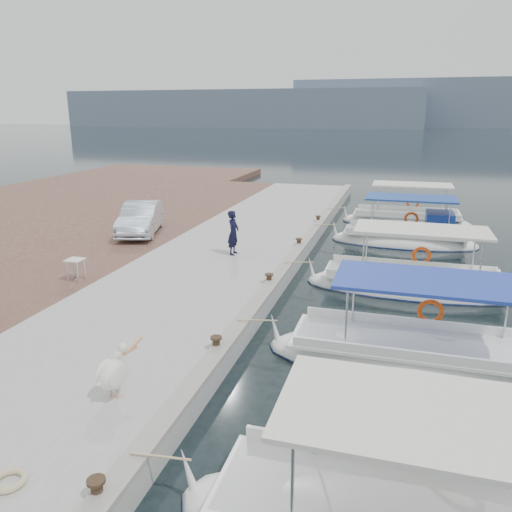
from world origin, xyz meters
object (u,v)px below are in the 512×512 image
Objects in this scene: pelican at (113,373)px; fishing_caique_e at (406,222)px; parked_car at (141,218)px; fishing_caique_b at (416,360)px; fishing_caique_d at (406,240)px; fisherman at (233,233)px; fishing_caique_c at (411,287)px.

fishing_caique_e is at bearing 74.63° from pelican.
fishing_caique_b is at bearing -52.64° from parked_car.
pelican is 14.15m from parked_car.
pelican is at bearing -109.34° from fishing_caique_d.
fishing_caique_d is 5.09× the size of pelican.
fishing_caique_d is 12.45m from parked_car.
fisherman is at bearing -140.20° from fishing_caique_d.
parked_car is at bearing 116.45° from pelican.
fishing_caique_c is 1.66× the size of parked_car.
fishing_caique_c is at bearing -96.49° from fisherman.
fisherman is at bearing 171.45° from fishing_caique_c.
parked_car is (-12.20, 8.68, 1.10)m from fishing_caique_b.
fishing_caique_b reaches higher than pelican.
pelican is (-5.89, -3.99, 0.90)m from fishing_caique_b.
pelican is at bearing -172.35° from fisherman.
fishing_caique_b is 4.22× the size of fisherman.
fishing_caique_b is 9.58m from fisherman.
parked_car is at bearing 165.22° from fishing_caique_c.
fishing_caique_c is (-0.08, 5.48, 0.00)m from fishing_caique_b.
fisherman is (-6.67, -10.03, 1.26)m from fishing_caique_e.
pelican is (-5.81, -9.47, 0.90)m from fishing_caique_c.
fishing_caique_c is 7.03m from fisherman.
fisherman is 0.40× the size of parked_car.
fishing_caique_b reaches higher than parked_car.
pelican is 0.75× the size of fisherman.
fishing_caique_d is at bearing -90.13° from fishing_caique_e.
fishing_caique_c is at bearing -89.12° from fishing_caique_e.
fishing_caique_d is 3.81× the size of fisherman.
fishing_caique_b is at bearing -89.14° from fishing_caique_e.
fishing_caique_d is 8.75m from fisherman.
fishing_caique_b is 5.65× the size of pelican.
fishing_caique_b is 1.02× the size of fishing_caique_c.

